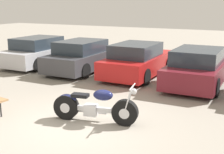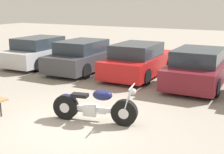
{
  "view_description": "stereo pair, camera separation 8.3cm",
  "coord_description": "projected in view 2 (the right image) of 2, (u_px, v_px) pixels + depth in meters",
  "views": [
    {
      "loc": [
        4.3,
        -6.23,
        3.07
      ],
      "look_at": [
        0.12,
        1.97,
        0.85
      ],
      "focal_mm": 50.0,
      "sensor_mm": 36.0,
      "label": 1
    },
    {
      "loc": [
        4.37,
        -6.2,
        3.07
      ],
      "look_at": [
        0.12,
        1.97,
        0.85
      ],
      "focal_mm": 50.0,
      "sensor_mm": 36.0,
      "label": 2
    }
  ],
  "objects": [
    {
      "name": "parked_car_red",
      "position": [
        138.0,
        61.0,
        13.15
      ],
      "size": [
        1.91,
        4.31,
        1.4
      ],
      "color": "red",
      "rests_on": "ground_plane"
    },
    {
      "name": "ground_plane",
      "position": [
        73.0,
        124.0,
        8.02
      ],
      "size": [
        60.0,
        60.0,
        0.0
      ],
      "primitive_type": "plane",
      "color": "gray"
    },
    {
      "name": "parked_car_silver",
      "position": [
        41.0,
        52.0,
        15.47
      ],
      "size": [
        1.91,
        4.31,
        1.4
      ],
      "color": "#BCBCC1",
      "rests_on": "ground_plane"
    },
    {
      "name": "parked_car_dark_grey",
      "position": [
        84.0,
        56.0,
        14.19
      ],
      "size": [
        1.91,
        4.31,
        1.4
      ],
      "color": "#3D3D42",
      "rests_on": "ground_plane"
    },
    {
      "name": "parked_car_maroon",
      "position": [
        199.0,
        68.0,
        11.68
      ],
      "size": [
        1.91,
        4.31,
        1.4
      ],
      "color": "maroon",
      "rests_on": "ground_plane"
    },
    {
      "name": "motorcycle",
      "position": [
        94.0,
        106.0,
        8.12
      ],
      "size": [
        2.28,
        0.81,
        1.05
      ],
      "color": "black",
      "rests_on": "ground_plane"
    }
  ]
}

